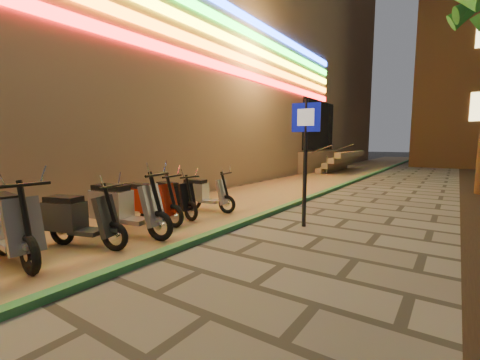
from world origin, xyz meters
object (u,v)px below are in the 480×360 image
Objects in this scene: scooter_5 at (7,225)px; pedestrian_sign at (305,145)px; scooter_6 at (76,219)px; scooter_10 at (203,193)px; scooter_9 at (173,197)px; scooter_7 at (123,208)px; scooter_8 at (147,201)px.

pedestrian_sign is at bearing 61.00° from scooter_5.
scooter_5 is at bearing -132.25° from pedestrian_sign.
scooter_6 is 1.06× the size of scooter_10.
scooter_10 is at bearing 86.96° from scooter_9.
scooter_7 is 0.96m from scooter_8.
scooter_6 is 2.57m from scooter_9.
scooter_6 is (0.23, 0.92, -0.07)m from scooter_5.
scooter_7 is 2.57m from scooter_10.
scooter_7 is at bearing -66.21° from scooter_9.
scooter_8 is 1.69m from scooter_10.
scooter_7 is at bearing -72.01° from scooter_8.
scooter_5 reaches higher than scooter_10.
scooter_9 is at bearing 92.53° from scooter_7.
scooter_6 is 3.42m from scooter_10.
pedestrian_sign reaches higher than scooter_5.
scooter_6 is at bearing -106.55° from scooter_7.
pedestrian_sign reaches higher than scooter_6.
scooter_10 is (0.17, 1.68, -0.03)m from scooter_8.
scooter_5 is 1.13× the size of scooter_8.
scooter_5 is 1.02× the size of scooter_7.
scooter_9 is (-2.99, -0.88, -1.27)m from pedestrian_sign.
scooter_7 reaches higher than scooter_6.
scooter_9 is at bearing 87.04° from scooter_8.
pedestrian_sign is 1.78× the size of scooter_9.
scooter_5 is at bearing -78.18° from scooter_9.
scooter_10 is (-2.79, -0.02, -1.26)m from pedestrian_sign.
scooter_8 reaches higher than scooter_10.
scooter_9 is 0.99× the size of scooter_10.
scooter_7 is at bearing 67.10° from scooter_6.
scooter_6 is 0.86m from scooter_7.
pedestrian_sign is 1.65× the size of scooter_8.
pedestrian_sign is 4.52m from scooter_6.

